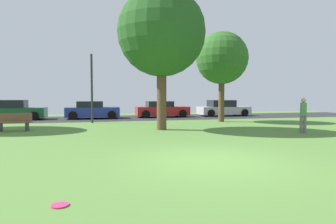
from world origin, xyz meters
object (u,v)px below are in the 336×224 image
street_lamp_post (92,89)px  parked_car_silver (223,109)px  birch_tree_lone (162,33)px  person_thrower (303,114)px  parked_car_green (13,111)px  park_bench (14,122)px  frisbee_disc (60,205)px  parked_car_blue (92,110)px  oak_tree_left (222,58)px  parked_car_red (162,110)px

street_lamp_post → parked_car_silver: bearing=20.2°
parked_car_silver → street_lamp_post: street_lamp_post is taller
birch_tree_lone → person_thrower: birch_tree_lone is taller
parked_car_green → park_bench: bearing=-75.4°
frisbee_disc → parked_car_blue: size_ratio=0.07×
parked_car_green → street_lamp_post: size_ratio=0.99×
birch_tree_lone → parked_car_blue: (-3.59, 8.75, -4.35)m
oak_tree_left → park_bench: (-12.36, -2.40, -3.88)m
person_thrower → birch_tree_lone: bearing=-88.4°
person_thrower → parked_car_green: bearing=-100.1°
birch_tree_lone → park_bench: 8.66m
frisbee_disc → parked_car_silver: parked_car_silver is taller
park_bench → street_lamp_post: street_lamp_post is taller
birch_tree_lone → person_thrower: size_ratio=4.38×
frisbee_disc → parked_car_red: size_ratio=0.06×
oak_tree_left → birch_tree_lone: size_ratio=0.85×
parked_car_silver → parked_car_blue: bearing=-178.5°
parked_car_green → park_bench: (2.02, -7.75, -0.21)m
oak_tree_left → person_thrower: oak_tree_left is taller
parked_car_red → oak_tree_left: bearing=-61.2°
oak_tree_left → parked_car_green: bearing=159.6°
birch_tree_lone → person_thrower: bearing=-26.0°
person_thrower → park_bench: 14.10m
parked_car_silver → street_lamp_post: 12.19m
park_bench → parked_car_silver: bearing=-152.6°
parked_car_red → street_lamp_post: size_ratio=0.99×
person_thrower → frisbee_disc: person_thrower is taller
birch_tree_lone → frisbee_disc: bearing=-111.9°
parked_car_green → parked_car_red: size_ratio=1.00×
parked_car_blue → frisbee_disc: bearing=-90.9°
oak_tree_left → street_lamp_post: 8.96m
oak_tree_left → parked_car_blue: size_ratio=1.51×
parked_car_green → parked_car_blue: bearing=-2.4°
oak_tree_left → park_bench: size_ratio=3.84×
frisbee_disc → park_bench: bearing=107.3°
parked_car_red → parked_car_blue: bearing=-177.0°
parked_car_green → person_thrower: bearing=-37.8°
oak_tree_left → parked_car_green: size_ratio=1.38×
oak_tree_left → parked_car_red: bearing=118.8°
birch_tree_lone → parked_car_blue: birch_tree_lone is taller
parked_car_green → parked_car_silver: parked_car_green is taller
parked_car_silver → oak_tree_left: bearing=-116.6°
person_thrower → parked_car_red: person_thrower is taller
oak_tree_left → person_thrower: bearing=-80.7°
parked_car_red → parked_car_silver: size_ratio=0.97×
birch_tree_lone → parked_car_blue: 10.41m
oak_tree_left → birch_tree_lone: (-5.07, -3.63, 0.65)m
person_thrower → parked_car_silver: person_thrower is taller
oak_tree_left → parked_car_silver: oak_tree_left is taller
person_thrower → street_lamp_post: (-9.71, 7.89, 1.33)m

